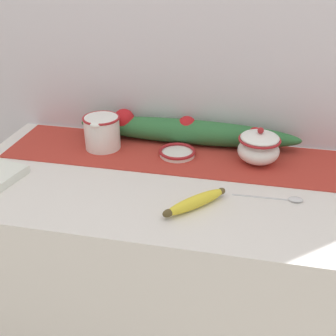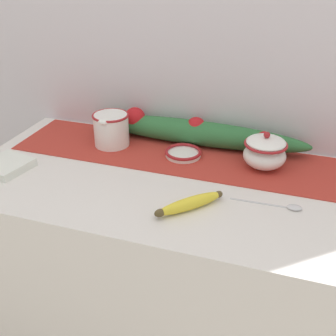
{
  "view_description": "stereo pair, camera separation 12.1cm",
  "coord_description": "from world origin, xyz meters",
  "px_view_note": "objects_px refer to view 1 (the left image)",
  "views": [
    {
      "loc": [
        0.22,
        -1.06,
        1.5
      ],
      "look_at": [
        -0.01,
        -0.02,
        0.92
      ],
      "focal_mm": 45.0,
      "sensor_mm": 36.0,
      "label": 1
    },
    {
      "loc": [
        0.33,
        -1.03,
        1.5
      ],
      "look_at": [
        -0.01,
        -0.02,
        0.92
      ],
      "focal_mm": 45.0,
      "sensor_mm": 36.0,
      "label": 2
    }
  ],
  "objects_px": {
    "cream_pitcher": "(102,131)",
    "small_dish": "(177,152)",
    "sugar_bowl": "(259,147)",
    "banana": "(195,202)",
    "spoon": "(290,199)"
  },
  "relations": [
    {
      "from": "sugar_bowl",
      "to": "spoon",
      "type": "bearing_deg",
      "value": -65.17
    },
    {
      "from": "sugar_bowl",
      "to": "banana",
      "type": "height_order",
      "value": "sugar_bowl"
    },
    {
      "from": "cream_pitcher",
      "to": "spoon",
      "type": "height_order",
      "value": "cream_pitcher"
    },
    {
      "from": "sugar_bowl",
      "to": "spoon",
      "type": "relative_size",
      "value": 0.69
    },
    {
      "from": "cream_pitcher",
      "to": "small_dish",
      "type": "bearing_deg",
      "value": -1.42
    },
    {
      "from": "small_dish",
      "to": "cream_pitcher",
      "type": "bearing_deg",
      "value": 178.58
    },
    {
      "from": "cream_pitcher",
      "to": "spoon",
      "type": "xyz_separation_m",
      "value": [
        0.61,
        -0.21,
        -0.06
      ]
    },
    {
      "from": "sugar_bowl",
      "to": "small_dish",
      "type": "xyz_separation_m",
      "value": [
        -0.26,
        -0.01,
        -0.04
      ]
    },
    {
      "from": "cream_pitcher",
      "to": "small_dish",
      "type": "xyz_separation_m",
      "value": [
        0.26,
        -0.01,
        -0.05
      ]
    },
    {
      "from": "cream_pitcher",
      "to": "banana",
      "type": "distance_m",
      "value": 0.47
    },
    {
      "from": "small_dish",
      "to": "banana",
      "type": "xyz_separation_m",
      "value": [
        0.1,
        -0.29,
        0.0
      ]
    },
    {
      "from": "sugar_bowl",
      "to": "banana",
      "type": "bearing_deg",
      "value": -117.92
    },
    {
      "from": "small_dish",
      "to": "banana",
      "type": "height_order",
      "value": "banana"
    },
    {
      "from": "sugar_bowl",
      "to": "banana",
      "type": "xyz_separation_m",
      "value": [
        -0.16,
        -0.29,
        -0.04
      ]
    },
    {
      "from": "cream_pitcher",
      "to": "banana",
      "type": "bearing_deg",
      "value": -39.02
    }
  ]
}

